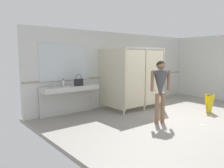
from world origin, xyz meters
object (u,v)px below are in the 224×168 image
person_standing (160,84)px  paper_cup (80,84)px  handbag (79,82)px  soap_dispenser (63,83)px  wet_floor_sign (209,104)px

person_standing → paper_cup: size_ratio=19.11×
handbag → soap_dispenser: size_ratio=1.64×
handbag → wet_floor_sign: size_ratio=0.59×
paper_cup → wet_floor_sign: size_ratio=0.15×
soap_dispenser → handbag: bearing=-38.4°
handbag → soap_dispenser: (-0.36, 0.29, -0.03)m
person_standing → paper_cup: 2.43m
person_standing → handbag: 2.42m
person_standing → handbag: (-1.24, 2.08, -0.04)m
person_standing → paper_cup: bearing=118.7°
person_standing → soap_dispenser: bearing=124.2°
soap_dispenser → paper_cup: size_ratio=2.43×
handbag → wet_floor_sign: handbag is taller
person_standing → paper_cup: (-1.17, 2.13, -0.12)m
person_standing → wet_floor_sign: size_ratio=2.83×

